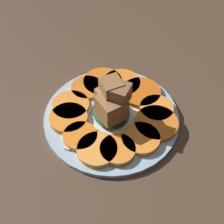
# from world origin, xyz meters

# --- Properties ---
(table_slab) EXTENTS (1.20, 1.20, 0.02)m
(table_slab) POSITION_xyz_m (0.00, 0.00, 0.01)
(table_slab) COLOR #4C3828
(table_slab) RESTS_ON ground
(plate) EXTENTS (0.27, 0.27, 0.01)m
(plate) POSITION_xyz_m (0.00, 0.00, 0.03)
(plate) COLOR #99B7D1
(plate) RESTS_ON table_slab
(carrot_slice_0) EXTENTS (0.07, 0.07, 0.01)m
(carrot_slice_0) POSITION_xyz_m (-0.01, 0.09, 0.04)
(carrot_slice_0) COLOR orange
(carrot_slice_0) RESTS_ON plate
(carrot_slice_1) EXTENTS (0.08, 0.08, 0.01)m
(carrot_slice_1) POSITION_xyz_m (-0.06, 0.06, 0.04)
(carrot_slice_1) COLOR #D56014
(carrot_slice_1) RESTS_ON plate
(carrot_slice_2) EXTENTS (0.08, 0.08, 0.01)m
(carrot_slice_2) POSITION_xyz_m (-0.08, 0.02, 0.04)
(carrot_slice_2) COLOR orange
(carrot_slice_2) RESTS_ON plate
(carrot_slice_3) EXTENTS (0.08, 0.08, 0.01)m
(carrot_slice_3) POSITION_xyz_m (-0.09, -0.02, 0.04)
(carrot_slice_3) COLOR orange
(carrot_slice_3) RESTS_ON plate
(carrot_slice_4) EXTENTS (0.07, 0.07, 0.01)m
(carrot_slice_4) POSITION_xyz_m (-0.07, -0.05, 0.04)
(carrot_slice_4) COLOR orange
(carrot_slice_4) RESTS_ON plate
(carrot_slice_5) EXTENTS (0.08, 0.08, 0.01)m
(carrot_slice_5) POSITION_xyz_m (-0.02, -0.08, 0.04)
(carrot_slice_5) COLOR orange
(carrot_slice_5) RESTS_ON plate
(carrot_slice_6) EXTENTS (0.07, 0.07, 0.01)m
(carrot_slice_6) POSITION_xyz_m (0.01, -0.08, 0.04)
(carrot_slice_6) COLOR orange
(carrot_slice_6) RESTS_ON plate
(carrot_slice_7) EXTENTS (0.06, 0.06, 0.01)m
(carrot_slice_7) POSITION_xyz_m (0.05, -0.06, 0.04)
(carrot_slice_7) COLOR orange
(carrot_slice_7) RESTS_ON plate
(carrot_slice_8) EXTENTS (0.07, 0.07, 0.01)m
(carrot_slice_8) POSITION_xyz_m (0.08, -0.03, 0.04)
(carrot_slice_8) COLOR #F9963A
(carrot_slice_8) RESTS_ON plate
(carrot_slice_9) EXTENTS (0.06, 0.06, 0.01)m
(carrot_slice_9) POSITION_xyz_m (0.08, 0.01, 0.04)
(carrot_slice_9) COLOR orange
(carrot_slice_9) RESTS_ON plate
(carrot_slice_10) EXTENTS (0.07, 0.07, 0.01)m
(carrot_slice_10) POSITION_xyz_m (0.06, 0.05, 0.04)
(carrot_slice_10) COLOR orange
(carrot_slice_10) RESTS_ON plate
(carrot_slice_11) EXTENTS (0.08, 0.08, 0.01)m
(carrot_slice_11) POSITION_xyz_m (0.02, 0.09, 0.04)
(carrot_slice_11) COLOR orange
(carrot_slice_11) RESTS_ON plate
(center_pile) EXTENTS (0.09, 0.07, 0.09)m
(center_pile) POSITION_xyz_m (0.01, 0.00, 0.07)
(center_pile) COLOR #235128
(center_pile) RESTS_ON plate
(fork) EXTENTS (0.18, 0.08, 0.00)m
(fork) POSITION_xyz_m (-0.01, -0.05, 0.03)
(fork) COLOR silver
(fork) RESTS_ON plate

